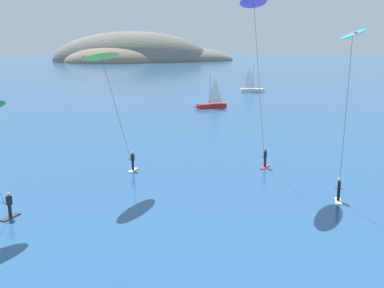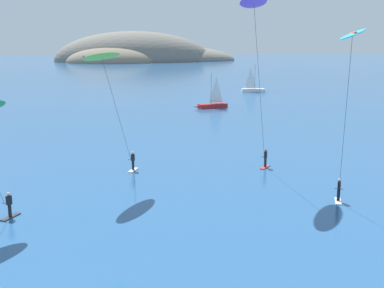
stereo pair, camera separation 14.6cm
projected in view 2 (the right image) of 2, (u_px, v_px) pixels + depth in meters
The scene contains 6 objects.
headland_island at pixel (139, 61), 226.46m from camera, with size 85.79×43.44×27.80m.
sailboat_near at pixel (211, 104), 78.38m from camera, with size 5.95×2.60×5.70m.
sailboat_far at pixel (255, 89), 101.03m from camera, with size 5.96×1.92×5.70m.
kitesurfer_lime at pixel (105, 68), 36.30m from camera, with size 4.35×7.02×10.35m.
kitesurfer_cyan at pixel (351, 46), 29.02m from camera, with size 3.71×6.60×11.96m.
kitesurfer_purple at pixel (255, 17), 36.51m from camera, with size 4.98×6.89×14.39m.
Camera 2 is at (-0.18, -8.35, 11.42)m, focal length 45.00 mm.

